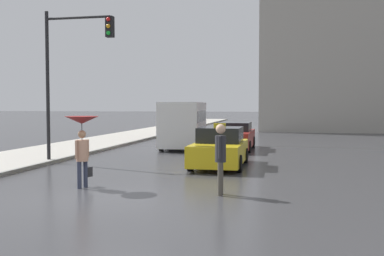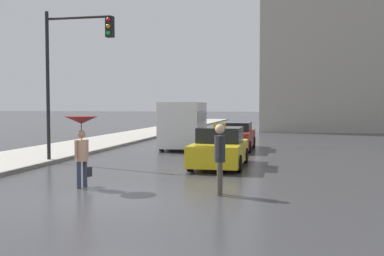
{
  "view_description": "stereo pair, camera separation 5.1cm",
  "coord_description": "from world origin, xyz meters",
  "px_view_note": "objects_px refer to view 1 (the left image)",
  "views": [
    {
      "loc": [
        4.24,
        -10.43,
        2.32
      ],
      "look_at": [
        0.55,
        7.29,
        1.4
      ],
      "focal_mm": 42.0,
      "sensor_mm": 36.0,
      "label": 1
    },
    {
      "loc": [
        4.29,
        -10.42,
        2.32
      ],
      "look_at": [
        0.55,
        7.29,
        1.4
      ],
      "focal_mm": 42.0,
      "sensor_mm": 36.0,
      "label": 2
    }
  ],
  "objects_px": {
    "ambulance_van": "(184,123)",
    "pedestrian_man": "(221,153)",
    "taxi": "(220,149)",
    "sedan_red": "(235,137)",
    "traffic_light": "(72,59)",
    "pedestrian_with_umbrella": "(82,133)"
  },
  "relations": [
    {
      "from": "taxi",
      "to": "sedan_red",
      "type": "relative_size",
      "value": 0.86
    },
    {
      "from": "sedan_red",
      "to": "ambulance_van",
      "type": "bearing_deg",
      "value": -6.86
    },
    {
      "from": "ambulance_van",
      "to": "pedestrian_man",
      "type": "relative_size",
      "value": 2.81
    },
    {
      "from": "pedestrian_with_umbrella",
      "to": "traffic_light",
      "type": "relative_size",
      "value": 0.33
    },
    {
      "from": "taxi",
      "to": "sedan_red",
      "type": "height_order",
      "value": "taxi"
    },
    {
      "from": "ambulance_van",
      "to": "traffic_light",
      "type": "xyz_separation_m",
      "value": [
        -2.85,
        -7.25,
        2.76
      ]
    },
    {
      "from": "taxi",
      "to": "pedestrian_with_umbrella",
      "type": "relative_size",
      "value": 2.02
    },
    {
      "from": "pedestrian_with_umbrella",
      "to": "pedestrian_man",
      "type": "bearing_deg",
      "value": -68.9
    },
    {
      "from": "sedan_red",
      "to": "pedestrian_with_umbrella",
      "type": "height_order",
      "value": "pedestrian_with_umbrella"
    },
    {
      "from": "sedan_red",
      "to": "taxi",
      "type": "bearing_deg",
      "value": 91.47
    },
    {
      "from": "sedan_red",
      "to": "pedestrian_man",
      "type": "relative_size",
      "value": 2.56
    },
    {
      "from": "taxi",
      "to": "traffic_light",
      "type": "xyz_separation_m",
      "value": [
        -5.83,
        -0.35,
        3.45
      ]
    },
    {
      "from": "pedestrian_man",
      "to": "pedestrian_with_umbrella",
      "type": "bearing_deg",
      "value": -94.38
    },
    {
      "from": "ambulance_van",
      "to": "pedestrian_man",
      "type": "xyz_separation_m",
      "value": [
        3.77,
        -12.27,
        -0.28
      ]
    },
    {
      "from": "taxi",
      "to": "pedestrian_with_umbrella",
      "type": "xyz_separation_m",
      "value": [
        -3.14,
        -5.16,
        0.87
      ]
    },
    {
      "from": "taxi",
      "to": "pedestrian_man",
      "type": "height_order",
      "value": "pedestrian_man"
    },
    {
      "from": "taxi",
      "to": "ambulance_van",
      "type": "relative_size",
      "value": 0.79
    },
    {
      "from": "sedan_red",
      "to": "traffic_light",
      "type": "bearing_deg",
      "value": 50.69
    },
    {
      "from": "taxi",
      "to": "ambulance_van",
      "type": "height_order",
      "value": "ambulance_van"
    },
    {
      "from": "sedan_red",
      "to": "traffic_light",
      "type": "relative_size",
      "value": 0.78
    },
    {
      "from": "taxi",
      "to": "traffic_light",
      "type": "height_order",
      "value": "traffic_light"
    },
    {
      "from": "ambulance_van",
      "to": "pedestrian_with_umbrella",
      "type": "bearing_deg",
      "value": 84.47
    }
  ]
}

